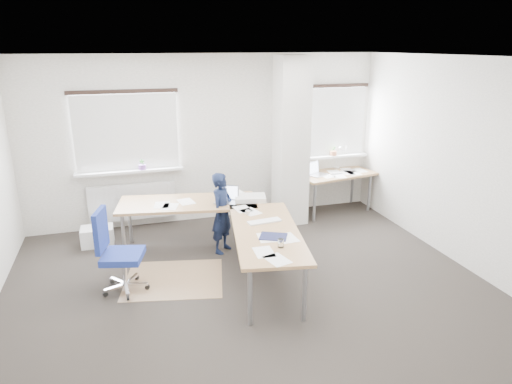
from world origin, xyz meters
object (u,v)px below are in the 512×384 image
object	(u,v)px
desk_side	(335,175)
person	(222,213)
task_chair	(121,269)
desk_main	(227,217)

from	to	relation	value
desk_side	person	world-z (taller)	desk_side
task_chair	person	size ratio (longest dim) A/B	0.89
desk_main	desk_side	bearing A→B (deg)	42.45
desk_side	person	xyz separation A→B (m)	(-2.32, -1.07, -0.09)
person	task_chair	bearing A→B (deg)	159.11
desk_side	task_chair	bearing A→B (deg)	-164.13
desk_side	task_chair	distance (m)	4.22
desk_side	task_chair	xyz separation A→B (m)	(-3.78, -1.83, -0.39)
task_chair	person	xyz separation A→B (m)	(1.46, 0.76, 0.30)
desk_main	person	bearing A→B (deg)	96.62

